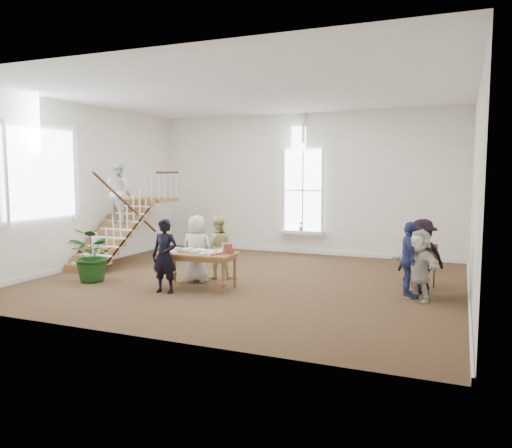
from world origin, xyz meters
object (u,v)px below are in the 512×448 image
at_px(side_chair, 425,263).
at_px(police_officer, 165,256).
at_px(elderly_woman, 197,249).
at_px(woman_cluster_b, 422,257).
at_px(floor_plant, 94,255).
at_px(library_table, 198,256).
at_px(person_yellow, 217,248).
at_px(woman_cluster_a, 409,260).
at_px(woman_cluster_c, 419,265).

bearing_deg(side_chair, police_officer, -128.93).
bearing_deg(elderly_woman, woman_cluster_b, -177.91).
xyz_separation_m(police_officer, floor_plant, (-2.20, 0.30, -0.16)).
relative_size(police_officer, floor_plant, 1.24).
relative_size(library_table, person_yellow, 1.16).
xyz_separation_m(elderly_woman, woman_cluster_b, (5.10, 0.81, 0.01)).
xyz_separation_m(police_officer, woman_cluster_a, (4.99, 1.61, -0.01)).
bearing_deg(side_chair, woman_cluster_a, -79.03).
relative_size(police_officer, woman_cluster_c, 1.10).
height_order(woman_cluster_a, side_chair, woman_cluster_a).
bearing_deg(person_yellow, elderly_woman, 30.39).
height_order(police_officer, woman_cluster_c, police_officer).
relative_size(woman_cluster_a, woman_cluster_b, 0.99).
height_order(woman_cluster_c, floor_plant, woman_cluster_c).
bearing_deg(woman_cluster_a, elderly_woman, 78.91).
bearing_deg(woman_cluster_c, library_table, -125.71).
distance_m(woman_cluster_b, floor_plant, 7.61).
bearing_deg(elderly_woman, person_yellow, -127.92).
height_order(woman_cluster_a, woman_cluster_c, woman_cluster_a).
bearing_deg(woman_cluster_b, library_table, -17.96).
bearing_deg(person_yellow, woman_cluster_c, 147.33).
height_order(library_table, side_chair, side_chair).
distance_m(police_officer, person_yellow, 1.80).
height_order(police_officer, elderly_woman, police_officer).
height_order(library_table, person_yellow, person_yellow).
xyz_separation_m(police_officer, person_yellow, (0.40, 1.75, -0.04)).
height_order(woman_cluster_b, woman_cluster_c, woman_cluster_b).
bearing_deg(woman_cluster_a, person_yellow, 72.95).
height_order(person_yellow, woman_cluster_b, woman_cluster_b).
bearing_deg(woman_cluster_a, woman_cluster_c, -147.99).
bearing_deg(library_table, person_yellow, 89.97).
bearing_deg(side_chair, elderly_woman, -140.33).
distance_m(police_officer, side_chair, 5.93).
height_order(elderly_woman, side_chair, elderly_woman).
relative_size(elderly_woman, side_chair, 1.61).
xyz_separation_m(elderly_woman, woman_cluster_c, (5.10, 0.16, -0.06)).
height_order(woman_cluster_b, side_chair, woman_cluster_b).
relative_size(elderly_woman, woman_cluster_a, 1.00).
xyz_separation_m(woman_cluster_a, side_chair, (0.25, 1.15, -0.25)).
xyz_separation_m(elderly_woman, person_yellow, (0.30, 0.50, -0.03)).
bearing_deg(woman_cluster_b, police_officer, -12.84).
distance_m(police_officer, woman_cluster_c, 5.39).
height_order(person_yellow, side_chair, person_yellow).
bearing_deg(woman_cluster_b, side_chair, -127.20).
xyz_separation_m(police_officer, elderly_woman, (0.10, 1.25, -0.01)).
bearing_deg(woman_cluster_a, police_officer, 92.59).
bearing_deg(side_chair, woman_cluster_b, -69.49).
height_order(library_table, floor_plant, floor_plant).
distance_m(woman_cluster_a, side_chair, 1.20).
bearing_deg(side_chair, library_table, -132.97).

